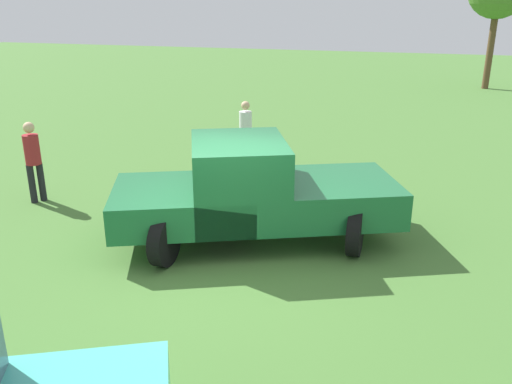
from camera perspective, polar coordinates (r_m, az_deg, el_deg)
name	(u,v)px	position (r m, az deg, el deg)	size (l,w,h in m)	color
ground_plane	(229,261)	(8.90, -2.88, -7.36)	(80.00, 80.00, 0.00)	#477533
pickup_truck	(249,189)	(9.30, -0.78, 0.31)	(3.79, 5.31, 1.83)	black
person_bystander	(246,130)	(13.72, -1.13, 6.69)	(0.45, 0.45, 1.69)	black
person_visitor	(33,157)	(12.07, -22.81, 3.44)	(0.44, 0.44, 1.73)	black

